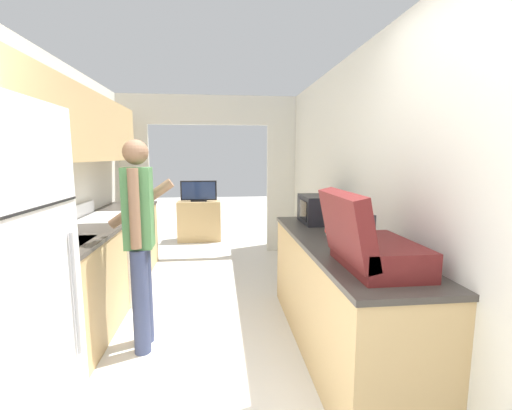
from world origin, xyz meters
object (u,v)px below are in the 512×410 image
(microwave, at_px, (322,209))
(person, at_px, (140,239))
(suitcase, at_px, (367,245))
(book_stack, at_px, (341,235))
(television, at_px, (199,191))
(tv_cabinet, at_px, (200,221))
(range_oven, at_px, (110,256))

(microwave, bearing_deg, person, -162.01)
(person, relative_size, suitcase, 2.73)
(microwave, height_order, book_stack, microwave)
(television, bearing_deg, person, -94.12)
(suitcase, xyz_separation_m, tv_cabinet, (-1.23, 4.49, -0.68))
(book_stack, xyz_separation_m, television, (-1.35, 3.71, -0.01))
(television, bearing_deg, book_stack, -70.03)
(suitcase, distance_m, tv_cabinet, 4.70)
(range_oven, bearing_deg, microwave, -14.86)
(range_oven, xyz_separation_m, book_stack, (2.20, -1.25, 0.47))
(microwave, xyz_separation_m, book_stack, (-0.04, -0.66, -0.11))
(suitcase, bearing_deg, range_oven, 136.36)
(range_oven, height_order, tv_cabinet, range_oven)
(person, distance_m, tv_cabinet, 3.67)
(person, relative_size, microwave, 3.78)
(person, xyz_separation_m, television, (0.26, 3.58, 0.02))
(person, distance_m, book_stack, 1.61)
(tv_cabinet, bearing_deg, suitcase, -74.64)
(range_oven, xyz_separation_m, television, (0.85, 2.46, 0.47))
(range_oven, relative_size, book_stack, 3.66)
(microwave, height_order, tv_cabinet, microwave)
(book_stack, bearing_deg, suitcase, -98.75)
(suitcase, height_order, television, suitcase)
(suitcase, bearing_deg, person, 149.98)
(book_stack, xyz_separation_m, tv_cabinet, (-1.35, 3.75, -0.56))
(suitcase, bearing_deg, tv_cabinet, 105.36)
(book_stack, height_order, television, television)
(book_stack, bearing_deg, range_oven, 150.39)
(range_oven, height_order, suitcase, suitcase)
(book_stack, bearing_deg, television, 109.97)
(suitcase, height_order, book_stack, suitcase)
(person, bearing_deg, book_stack, -96.65)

